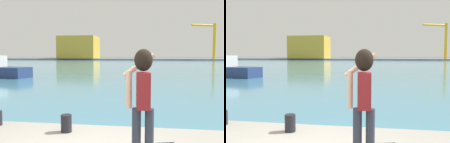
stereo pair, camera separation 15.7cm
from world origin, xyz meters
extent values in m
plane|color=#334751|center=(0.00, 50.00, 0.00)|extent=(220.00, 220.00, 0.00)
cube|color=teal|center=(0.00, 52.00, 0.01)|extent=(140.00, 100.00, 0.02)
cube|color=gray|center=(0.00, 92.00, 0.27)|extent=(140.00, 20.00, 0.54)
cylinder|color=#2D3342|center=(0.68, 0.26, 0.91)|extent=(0.14, 0.14, 0.82)
cylinder|color=#2D3342|center=(0.88, 0.26, 0.91)|extent=(0.14, 0.14, 0.82)
cube|color=maroon|center=(0.78, 0.26, 1.60)|extent=(0.23, 0.36, 0.56)
sphere|color=#E0B293|center=(0.78, 0.26, 2.06)|extent=(0.22, 0.22, 0.22)
ellipsoid|color=black|center=(0.78, 0.24, 2.07)|extent=(0.28, 0.26, 0.34)
cylinder|color=#E0B293|center=(0.56, 0.26, 1.61)|extent=(0.09, 0.09, 0.58)
cylinder|color=#E0B293|center=(0.71, 0.47, 1.98)|extent=(0.53, 0.13, 0.40)
cube|color=black|center=(0.69, 0.59, 2.15)|extent=(0.02, 0.07, 0.14)
cylinder|color=black|center=(-0.87, 1.42, 0.69)|extent=(0.23, 0.23, 0.37)
cube|color=gold|center=(-25.19, 87.09, 4.64)|extent=(13.70, 11.84, 8.20)
cylinder|color=yellow|center=(23.20, 85.15, 6.57)|extent=(1.00, 1.00, 12.06)
cylinder|color=yellow|center=(19.09, 83.37, 11.80)|extent=(8.49, 4.20, 0.70)
camera|label=1|loc=(0.85, -3.52, 2.17)|focal=39.37mm
camera|label=2|loc=(1.00, -3.49, 2.17)|focal=39.37mm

